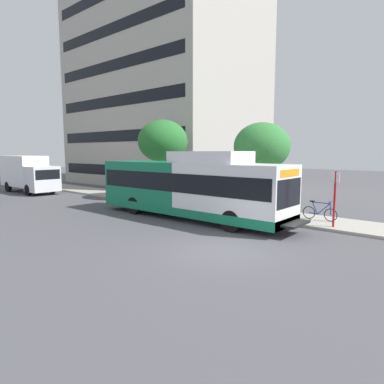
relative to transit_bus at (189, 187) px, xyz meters
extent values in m
plane|color=#4C4C51|center=(-3.70, 3.15, -1.70)|extent=(120.00, 120.00, 0.00)
cube|color=#A8A399|center=(3.30, 1.15, -1.63)|extent=(3.00, 56.00, 0.14)
cube|color=white|center=(0.00, -2.82, -0.02)|extent=(2.54, 5.80, 2.73)
cube|color=#14724C|center=(0.00, 2.98, -0.02)|extent=(2.54, 5.80, 2.73)
cube|color=#14724C|center=(0.00, 0.08, -1.16)|extent=(2.57, 11.60, 0.44)
cube|color=black|center=(0.00, 0.08, 0.35)|extent=(2.58, 11.25, 0.96)
cube|color=black|center=(0.00, -5.68, 0.15)|extent=(2.34, 0.10, 1.24)
cube|color=orange|center=(0.00, -5.69, 1.02)|extent=(1.91, 0.08, 0.32)
cube|color=white|center=(0.00, -1.37, 1.65)|extent=(2.16, 4.06, 0.60)
cube|color=black|center=(0.00, -6.07, -1.15)|extent=(1.78, 0.60, 0.10)
cylinder|color=black|center=(-1.13, -3.51, -1.20)|extent=(0.30, 1.00, 1.00)
cylinder|color=black|center=(1.13, -3.51, -1.20)|extent=(0.30, 1.00, 1.00)
cylinder|color=black|center=(-1.13, 3.27, -1.20)|extent=(0.30, 1.00, 1.00)
cylinder|color=black|center=(1.13, 3.27, -1.20)|extent=(0.30, 1.00, 1.00)
cylinder|color=red|center=(2.32, -6.89, -0.26)|extent=(0.10, 0.10, 2.60)
cube|color=white|center=(2.30, -6.89, 0.74)|extent=(0.04, 0.36, 0.48)
torus|color=black|center=(3.46, -6.39, -1.23)|extent=(0.04, 0.66, 0.66)
torus|color=black|center=(3.46, -5.29, -1.23)|extent=(0.04, 0.66, 0.66)
cylinder|color=navy|center=(3.46, -6.04, -0.96)|extent=(0.05, 0.64, 0.64)
cylinder|color=navy|center=(3.46, -5.59, -0.96)|extent=(0.05, 0.34, 0.62)
cylinder|color=navy|center=(3.46, -5.89, -0.66)|extent=(0.05, 0.90, 0.05)
cylinder|color=navy|center=(3.46, -5.52, -1.25)|extent=(0.05, 0.45, 0.08)
cylinder|color=navy|center=(3.46, -6.37, -0.90)|extent=(0.05, 0.10, 0.67)
cylinder|color=black|center=(3.46, -6.34, -0.56)|extent=(0.52, 0.03, 0.03)
cube|color=black|center=(3.46, -5.44, -0.62)|extent=(0.12, 0.24, 0.06)
cylinder|color=#4C3823|center=(4.40, -1.92, -0.29)|extent=(0.28, 0.28, 2.55)
ellipsoid|color=#337A38|center=(4.40, -1.92, 2.24)|extent=(3.34, 3.34, 2.84)
cylinder|color=#4C3823|center=(4.20, 6.29, -0.13)|extent=(0.28, 0.28, 2.88)
ellipsoid|color=#286B2D|center=(4.20, 6.29, 2.71)|extent=(3.72, 3.72, 3.16)
cube|color=silver|center=(-0.50, 15.96, -0.35)|extent=(2.30, 2.00, 2.10)
cube|color=white|center=(-0.50, 19.46, 0.20)|extent=(2.30, 5.00, 2.70)
cube|color=black|center=(-0.50, 14.99, 0.05)|extent=(2.07, 0.08, 0.80)
cylinder|color=black|center=(-1.53, 16.40, -1.24)|extent=(0.26, 0.92, 0.92)
cylinder|color=black|center=(0.53, 16.40, -1.24)|extent=(0.26, 0.92, 0.92)
cylinder|color=black|center=(-1.53, 20.54, -1.24)|extent=(0.26, 0.92, 0.92)
cylinder|color=black|center=(0.53, 20.54, -1.24)|extent=(0.26, 0.92, 0.92)
cube|color=#ADA89E|center=(14.20, 16.08, 13.80)|extent=(13.94, 20.37, 31.00)
cube|color=black|center=(14.20, 16.08, 0.02)|extent=(14.00, 18.74, 1.10)
cube|color=black|center=(14.20, 16.08, 3.46)|extent=(14.00, 18.74, 1.10)
cube|color=black|center=(14.20, 16.08, 6.91)|extent=(14.00, 18.74, 1.10)
cube|color=black|center=(14.20, 16.08, 10.35)|extent=(14.00, 18.74, 1.10)
cube|color=black|center=(14.20, 16.08, 13.80)|extent=(14.00, 18.74, 1.10)
cube|color=black|center=(14.20, 16.08, 17.24)|extent=(14.00, 18.74, 1.10)
camera|label=1|loc=(-13.56, -11.79, 1.93)|focal=31.19mm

